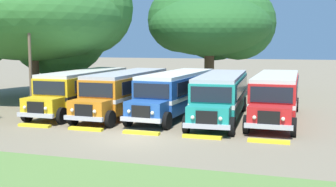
{
  "coord_description": "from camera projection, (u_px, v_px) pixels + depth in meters",
  "views": [
    {
      "loc": [
        7.6,
        -18.87,
        4.75
      ],
      "look_at": [
        0.0,
        5.93,
        1.6
      ],
      "focal_mm": 44.21,
      "sensor_mm": 36.0,
      "label": 1
    }
  ],
  "objects": [
    {
      "name": "parked_bus_slot_2",
      "position": [
        177.0,
        91.0,
        27.67
      ],
      "size": [
        3.35,
        10.94,
        2.82
      ],
      "rotation": [
        0.0,
        0.0,
        -1.64
      ],
      "color": "#23519E",
      "rests_on": "ground_plane"
    },
    {
      "name": "utility_pole",
      "position": [
        30.0,
        53.0,
        27.95
      ],
      "size": [
        1.8,
        0.2,
        7.77
      ],
      "color": "brown",
      "rests_on": "ground_plane"
    },
    {
      "name": "curb_wheelstop_2",
      "position": [
        141.0,
        133.0,
        21.76
      ],
      "size": [
        2.0,
        0.36,
        0.15
      ],
      "primitive_type": "cube",
      "color": "yellow",
      "rests_on": "ground_plane"
    },
    {
      "name": "curb_wheelstop_3",
      "position": [
        202.0,
        137.0,
        20.81
      ],
      "size": [
        2.0,
        0.36,
        0.15
      ],
      "primitive_type": "cube",
      "color": "yellow",
      "rests_on": "ground_plane"
    },
    {
      "name": "curb_wheelstop_4",
      "position": [
        269.0,
        141.0,
        19.86
      ],
      "size": [
        2.0,
        0.36,
        0.15
      ],
      "primitive_type": "cube",
      "color": "yellow",
      "rests_on": "ground_plane"
    },
    {
      "name": "broad_shade_tree",
      "position": [
        213.0,
        24.0,
        39.49
      ],
      "size": [
        11.81,
        12.42,
        10.26
      ],
      "color": "brown",
      "rests_on": "ground_plane"
    },
    {
      "name": "parked_bus_slot_1",
      "position": [
        126.0,
        90.0,
        28.19
      ],
      "size": [
        2.95,
        10.87,
        2.82
      ],
      "rotation": [
        0.0,
        0.0,
        -1.6
      ],
      "color": "orange",
      "rests_on": "ground_plane"
    },
    {
      "name": "curb_wheelstop_0",
      "position": [
        35.0,
        126.0,
        23.66
      ],
      "size": [
        2.0,
        0.36,
        0.15
      ],
      "primitive_type": "cube",
      "color": "yellow",
      "rests_on": "ground_plane"
    },
    {
      "name": "curb_wheelstop_1",
      "position": [
        86.0,
        129.0,
        22.71
      ],
      "size": [
        2.0,
        0.36,
        0.15
      ],
      "primitive_type": "cube",
      "color": "yellow",
      "rests_on": "ground_plane"
    },
    {
      "name": "secondary_tree",
      "position": [
        40.0,
        19.0,
        35.67
      ],
      "size": [
        16.43,
        17.05,
        11.71
      ],
      "color": "brown",
      "rests_on": "ground_plane"
    },
    {
      "name": "ground_plane",
      "position": [
        133.0,
        139.0,
        20.69
      ],
      "size": [
        220.0,
        220.0,
        0.0
      ],
      "primitive_type": "plane",
      "color": "#84755B"
    },
    {
      "name": "parked_bus_slot_3",
      "position": [
        221.0,
        94.0,
        26.1
      ],
      "size": [
        3.08,
        10.89,
        2.82
      ],
      "rotation": [
        0.0,
        0.0,
        -1.53
      ],
      "color": "teal",
      "rests_on": "ground_plane"
    },
    {
      "name": "parked_bus_slot_4",
      "position": [
        276.0,
        94.0,
        25.95
      ],
      "size": [
        2.84,
        10.86,
        2.82
      ],
      "rotation": [
        0.0,
        0.0,
        -1.59
      ],
      "color": "red",
      "rests_on": "ground_plane"
    },
    {
      "name": "parked_bus_slot_0",
      "position": [
        84.0,
        88.0,
        29.26
      ],
      "size": [
        2.72,
        10.85,
        2.82
      ],
      "rotation": [
        0.0,
        0.0,
        -1.58
      ],
      "color": "yellow",
      "rests_on": "ground_plane"
    }
  ]
}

